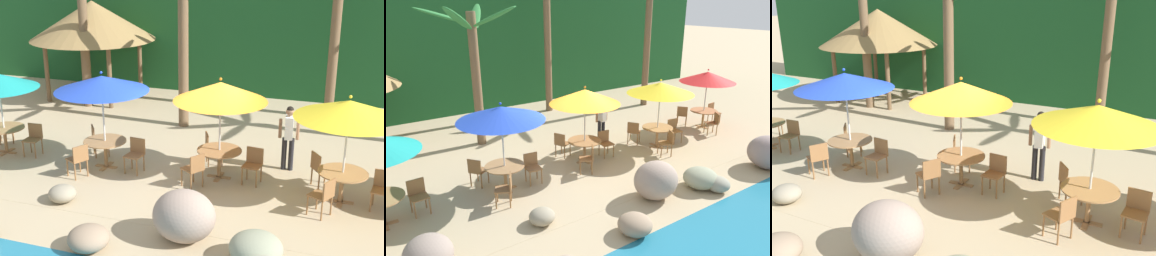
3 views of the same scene
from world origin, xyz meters
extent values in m
plane|color=tan|center=(0.00, 0.00, 0.00)|extent=(120.00, 120.00, 0.00)
cube|color=tan|center=(0.00, 0.00, 0.00)|extent=(18.00, 5.20, 0.01)
cube|color=#194C23|center=(0.00, 9.00, 3.00)|extent=(28.00, 2.40, 6.00)
ellipsoid|color=gray|center=(2.27, -3.61, 0.21)|extent=(0.65, 0.67, 0.43)
ellipsoid|color=gray|center=(0.56, -2.87, 0.52)|extent=(1.25, 1.09, 1.04)
ellipsoid|color=gray|center=(2.05, -3.19, 0.29)|extent=(0.98, 0.96, 0.58)
ellipsoid|color=gray|center=(-1.02, -3.78, 0.24)|extent=(0.80, 0.80, 0.47)
ellipsoid|color=gray|center=(4.91, -3.55, 0.52)|extent=(1.27, 1.30, 1.04)
ellipsoid|color=gray|center=(-5.20, -2.36, 0.36)|extent=(0.96, 1.05, 0.72)
ellipsoid|color=gray|center=(-2.57, -2.22, 0.19)|extent=(0.63, 0.62, 0.39)
cylinder|color=olive|center=(-4.66, -0.27, 0.23)|extent=(0.04, 0.04, 0.45)
cylinder|color=olive|center=(-5.01, -0.29, 0.23)|extent=(0.04, 0.04, 0.45)
cylinder|color=olive|center=(-4.68, 0.09, 0.23)|extent=(0.04, 0.04, 0.45)
cylinder|color=olive|center=(-5.03, 0.07, 0.23)|extent=(0.04, 0.04, 0.45)
cube|color=olive|center=(-4.84, -0.10, 0.47)|extent=(0.44, 0.44, 0.03)
cube|color=olive|center=(-4.86, 0.10, 0.66)|extent=(0.42, 0.06, 0.42)
cylinder|color=silver|center=(-2.57, -0.16, 1.17)|extent=(0.04, 0.04, 2.35)
cone|color=blue|center=(-2.57, -0.16, 2.25)|extent=(2.36, 2.36, 0.38)
sphere|color=blue|center=(-2.57, -0.16, 2.52)|extent=(0.07, 0.07, 0.07)
cube|color=#A37547|center=(-2.57, -0.16, 0.01)|extent=(0.60, 0.12, 0.03)
cube|color=#A37547|center=(-2.57, -0.16, 0.01)|extent=(0.12, 0.60, 0.03)
cylinder|color=#A37547|center=(-2.57, -0.16, 0.37)|extent=(0.09, 0.09, 0.71)
cylinder|color=#A37547|center=(-2.57, -0.16, 0.72)|extent=(1.10, 1.10, 0.03)
cylinder|color=olive|center=(-1.57, -0.43, 0.23)|extent=(0.04, 0.04, 0.45)
cylinder|color=olive|center=(-1.92, -0.40, 0.23)|extent=(0.04, 0.04, 0.45)
cylinder|color=olive|center=(-1.53, -0.08, 0.23)|extent=(0.04, 0.04, 0.45)
cylinder|color=olive|center=(-1.89, -0.04, 0.23)|extent=(0.04, 0.04, 0.45)
cube|color=olive|center=(-1.73, -0.24, 0.47)|extent=(0.46, 0.46, 0.03)
cube|color=olive|center=(-1.71, -0.04, 0.66)|extent=(0.42, 0.08, 0.42)
cylinder|color=olive|center=(-3.04, 0.78, 0.23)|extent=(0.04, 0.04, 0.45)
cylinder|color=olive|center=(-2.83, 0.49, 0.23)|extent=(0.04, 0.04, 0.45)
cylinder|color=olive|center=(-3.33, 0.57, 0.23)|extent=(0.04, 0.04, 0.45)
cylinder|color=olive|center=(-3.11, 0.28, 0.23)|extent=(0.04, 0.04, 0.45)
cube|color=olive|center=(-3.08, 0.53, 0.47)|extent=(0.59, 0.59, 0.03)
cube|color=olive|center=(-3.24, 0.41, 0.66)|extent=(0.28, 0.36, 0.42)
cylinder|color=olive|center=(-3.21, -0.98, 0.23)|extent=(0.04, 0.04, 0.45)
cylinder|color=olive|center=(-3.04, -0.67, 0.23)|extent=(0.04, 0.04, 0.45)
cylinder|color=olive|center=(-2.90, -1.15, 0.23)|extent=(0.04, 0.04, 0.45)
cylinder|color=olive|center=(-2.73, -0.83, 0.23)|extent=(0.04, 0.04, 0.45)
cube|color=olive|center=(-2.97, -0.91, 0.47)|extent=(0.57, 0.57, 0.03)
cube|color=olive|center=(-2.79, -1.00, 0.66)|extent=(0.23, 0.39, 0.42)
cylinder|color=silver|center=(0.39, 0.17, 1.16)|extent=(0.04, 0.04, 2.31)
cone|color=orange|center=(0.39, 0.17, 2.21)|extent=(2.26, 2.26, 0.46)
sphere|color=orange|center=(0.39, 0.17, 2.52)|extent=(0.07, 0.07, 0.07)
cube|color=#A37547|center=(0.39, 0.17, 0.01)|extent=(0.60, 0.12, 0.03)
cube|color=#A37547|center=(0.39, 0.17, 0.01)|extent=(0.12, 0.60, 0.03)
cylinder|color=#A37547|center=(0.39, 0.17, 0.37)|extent=(0.09, 0.09, 0.71)
cylinder|color=#A37547|center=(0.39, 0.17, 0.72)|extent=(1.10, 1.10, 0.03)
cylinder|color=olive|center=(1.39, -0.13, 0.23)|extent=(0.04, 0.04, 0.45)
cylinder|color=olive|center=(1.04, -0.09, 0.23)|extent=(0.04, 0.04, 0.45)
cylinder|color=olive|center=(1.44, 0.23, 0.23)|extent=(0.04, 0.04, 0.45)
cylinder|color=olive|center=(1.08, 0.27, 0.23)|extent=(0.04, 0.04, 0.45)
cube|color=olive|center=(1.24, 0.07, 0.47)|extent=(0.46, 0.46, 0.03)
cube|color=olive|center=(1.26, 0.27, 0.66)|extent=(0.42, 0.08, 0.42)
cylinder|color=olive|center=(0.13, 1.18, 0.23)|extent=(0.04, 0.04, 0.45)
cylinder|color=olive|center=(0.28, 0.85, 0.23)|extent=(0.04, 0.04, 0.45)
cylinder|color=olive|center=(-0.20, 1.03, 0.23)|extent=(0.04, 0.04, 0.45)
cylinder|color=olive|center=(-0.05, 0.70, 0.23)|extent=(0.04, 0.04, 0.45)
cube|color=olive|center=(0.04, 0.94, 0.47)|extent=(0.56, 0.56, 0.03)
cube|color=olive|center=(-0.14, 0.86, 0.66)|extent=(0.21, 0.40, 0.42)
cylinder|color=olive|center=(-0.31, -0.60, 0.23)|extent=(0.04, 0.04, 0.45)
cylinder|color=olive|center=(-0.12, -0.30, 0.23)|extent=(0.04, 0.04, 0.45)
cylinder|color=olive|center=(-0.01, -0.79, 0.23)|extent=(0.04, 0.04, 0.45)
cylinder|color=olive|center=(0.18, -0.49, 0.23)|extent=(0.04, 0.04, 0.45)
cube|color=olive|center=(-0.07, -0.55, 0.47)|extent=(0.58, 0.58, 0.03)
cube|color=olive|center=(0.10, -0.66, 0.66)|extent=(0.26, 0.37, 0.42)
cylinder|color=silver|center=(3.34, -0.25, 1.14)|extent=(0.04, 0.04, 2.28)
cone|color=yellow|center=(3.34, -0.25, 2.18)|extent=(2.34, 2.34, 0.39)
sphere|color=yellow|center=(3.34, -0.25, 2.46)|extent=(0.07, 0.07, 0.07)
cube|color=#A37547|center=(3.34, -0.25, 0.01)|extent=(0.60, 0.12, 0.03)
cube|color=#A37547|center=(3.34, -0.25, 0.01)|extent=(0.12, 0.60, 0.03)
cylinder|color=#A37547|center=(3.34, -0.25, 0.37)|extent=(0.09, 0.09, 0.71)
cylinder|color=#A37547|center=(3.34, -0.25, 0.72)|extent=(1.10, 1.10, 0.03)
cylinder|color=olive|center=(4.34, -0.55, 0.23)|extent=(0.04, 0.04, 0.45)
cylinder|color=olive|center=(3.98, -0.51, 0.23)|extent=(0.04, 0.04, 0.45)
cylinder|color=olive|center=(4.38, -0.20, 0.23)|extent=(0.04, 0.04, 0.45)
cylinder|color=olive|center=(4.03, -0.15, 0.23)|extent=(0.04, 0.04, 0.45)
cube|color=olive|center=(4.18, -0.35, 0.47)|extent=(0.47, 0.47, 0.03)
cube|color=olive|center=(4.21, -0.16, 0.66)|extent=(0.42, 0.09, 0.42)
cylinder|color=olive|center=(2.91, 0.70, 0.23)|extent=(0.04, 0.04, 0.45)
cylinder|color=olive|center=(3.11, 0.41, 0.23)|extent=(0.04, 0.04, 0.45)
cylinder|color=olive|center=(2.61, 0.50, 0.23)|extent=(0.04, 0.04, 0.45)
cylinder|color=olive|center=(2.82, 0.21, 0.23)|extent=(0.04, 0.04, 0.45)
cube|color=olive|center=(2.86, 0.46, 0.47)|extent=(0.58, 0.58, 0.03)
cube|color=olive|center=(2.70, 0.34, 0.66)|extent=(0.27, 0.37, 0.42)
cylinder|color=olive|center=(2.71, -1.07, 0.23)|extent=(0.04, 0.04, 0.45)
cylinder|color=olive|center=(2.87, -0.76, 0.23)|extent=(0.04, 0.04, 0.45)
cylinder|color=olive|center=(3.02, -1.24, 0.23)|extent=(0.04, 0.04, 0.45)
cylinder|color=olive|center=(3.19, -0.92, 0.23)|extent=(0.04, 0.04, 0.45)
cube|color=olive|center=(2.95, -1.00, 0.47)|extent=(0.57, 0.57, 0.03)
cube|color=olive|center=(3.12, -1.09, 0.66)|extent=(0.23, 0.39, 0.42)
cylinder|color=silver|center=(6.51, 0.18, 1.12)|extent=(0.04, 0.04, 2.25)
cone|color=red|center=(6.51, 0.18, 2.15)|extent=(2.23, 2.23, 0.42)
sphere|color=red|center=(6.51, 0.18, 2.44)|extent=(0.07, 0.07, 0.07)
cube|color=#A37547|center=(6.51, 0.18, 0.01)|extent=(0.60, 0.12, 0.03)
cube|color=#A37547|center=(6.51, 0.18, 0.01)|extent=(0.12, 0.60, 0.03)
cylinder|color=#A37547|center=(6.51, 0.18, 0.37)|extent=(0.09, 0.09, 0.71)
cylinder|color=#A37547|center=(6.51, 0.18, 0.72)|extent=(1.10, 1.10, 0.03)
cylinder|color=olive|center=(7.55, 0.08, 0.23)|extent=(0.04, 0.04, 0.45)
cylinder|color=olive|center=(7.20, 0.05, 0.23)|extent=(0.04, 0.04, 0.45)
cylinder|color=olive|center=(7.53, 0.43, 0.23)|extent=(0.04, 0.04, 0.45)
cylinder|color=olive|center=(7.17, 0.41, 0.23)|extent=(0.04, 0.04, 0.45)
cube|color=olive|center=(7.36, 0.24, 0.47)|extent=(0.45, 0.45, 0.03)
cube|color=olive|center=(7.35, 0.44, 0.66)|extent=(0.42, 0.07, 0.42)
cylinder|color=olive|center=(6.04, 1.11, 0.23)|extent=(0.04, 0.04, 0.45)
cylinder|color=olive|center=(6.26, 0.83, 0.23)|extent=(0.04, 0.04, 0.45)
cylinder|color=olive|center=(5.76, 0.90, 0.23)|extent=(0.04, 0.04, 0.45)
cylinder|color=olive|center=(5.97, 0.61, 0.23)|extent=(0.04, 0.04, 0.45)
cube|color=olive|center=(6.01, 0.86, 0.47)|extent=(0.59, 0.59, 0.03)
cube|color=olive|center=(5.85, 0.75, 0.66)|extent=(0.28, 0.36, 0.42)
cylinder|color=olive|center=(5.82, -0.60, 0.23)|extent=(0.04, 0.04, 0.45)
cylinder|color=olive|center=(6.01, -0.30, 0.23)|extent=(0.04, 0.04, 0.45)
cylinder|color=olive|center=(6.12, -0.79, 0.23)|extent=(0.04, 0.04, 0.45)
cylinder|color=olive|center=(6.31, -0.48, 0.23)|extent=(0.04, 0.04, 0.45)
cube|color=olive|center=(6.07, -0.54, 0.47)|extent=(0.58, 0.58, 0.03)
cube|color=olive|center=(6.24, -0.65, 0.66)|extent=(0.25, 0.38, 0.42)
cylinder|color=brown|center=(-1.81, 3.69, 2.36)|extent=(0.32, 0.32, 4.73)
ellipsoid|color=#2D7A38|center=(-0.87, 3.83, 4.56)|extent=(1.86, 0.64, 0.76)
ellipsoid|color=#2D7A38|center=(-1.36, 4.53, 4.46)|extent=(1.12, 1.67, 1.08)
ellipsoid|color=#2D7A38|center=(-2.64, 4.15, 4.59)|extent=(1.80, 1.21, 0.65)
ellipsoid|color=#2D7A38|center=(-2.46, 2.99, 4.52)|extent=(1.49, 1.56, 0.87)
ellipsoid|color=#2D7A38|center=(-1.38, 2.84, 4.55)|extent=(1.15, 1.79, 0.77)
cylinder|color=brown|center=(2.52, 6.07, 3.38)|extent=(0.32, 0.32, 6.77)
cylinder|color=brown|center=(7.05, 4.23, 2.98)|extent=(0.32, 0.32, 5.96)
cylinder|color=#232328|center=(1.82, 1.21, 0.43)|extent=(0.13, 0.13, 0.86)
cylinder|color=#232328|center=(2.00, 1.21, 0.43)|extent=(0.13, 0.13, 0.86)
cube|color=white|center=(1.91, 1.21, 1.15)|extent=(0.23, 0.36, 0.58)
cylinder|color=#9E7051|center=(1.69, 1.21, 1.10)|extent=(0.08, 0.08, 0.50)
cylinder|color=#9E7051|center=(2.13, 1.21, 1.10)|extent=(0.08, 0.08, 0.50)
sphere|color=#9E7051|center=(1.91, 1.21, 1.56)|extent=(0.21, 0.21, 0.21)
sphere|color=black|center=(1.91, 1.21, 1.61)|extent=(0.18, 0.18, 0.18)
camera|label=1|loc=(3.59, -11.21, 5.37)|focal=48.45mm
camera|label=2|loc=(-6.24, -9.03, 5.08)|focal=34.78mm
camera|label=3|loc=(4.35, -7.68, 4.31)|focal=38.87mm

